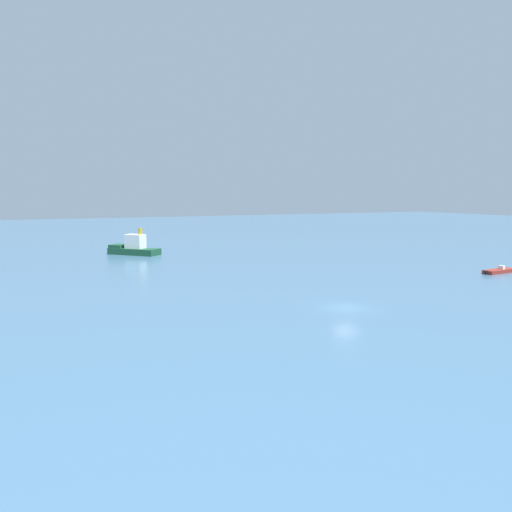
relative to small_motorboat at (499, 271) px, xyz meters
name	(u,v)px	position (x,y,z in m)	size (l,w,h in m)	color
ground_plane	(346,308)	(-33.10, -8.86, -0.28)	(400.00, 400.00, 0.00)	#3D607F
small_motorboat	(499,271)	(0.00, 0.00, 0.00)	(6.14, 2.12, 1.03)	maroon
tugboat	(133,248)	(-42.55, 44.90, 0.98)	(9.03, 9.47, 4.98)	#19472D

